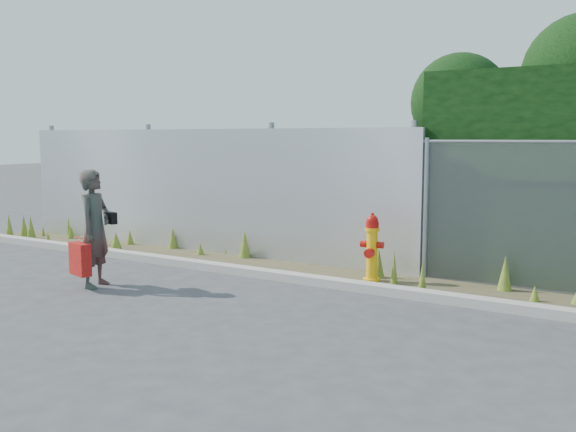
% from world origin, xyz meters
% --- Properties ---
extents(ground, '(80.00, 80.00, 0.00)m').
position_xyz_m(ground, '(0.00, 0.00, 0.00)').
color(ground, '#3E3E41').
rests_on(ground, ground).
extents(curb, '(16.00, 0.22, 0.12)m').
position_xyz_m(curb, '(0.00, 1.80, 0.06)').
color(curb, '#A39F93').
rests_on(curb, ground).
extents(weed_strip, '(16.00, 1.27, 0.55)m').
position_xyz_m(weed_strip, '(-1.09, 2.45, 0.13)').
color(weed_strip, '#484029').
rests_on(weed_strip, ground).
extents(corrugated_fence, '(8.50, 0.21, 2.30)m').
position_xyz_m(corrugated_fence, '(-3.25, 3.01, 1.10)').
color(corrugated_fence, silver).
rests_on(corrugated_fence, ground).
extents(fire_hydrant, '(0.33, 0.30, 0.99)m').
position_xyz_m(fire_hydrant, '(0.50, 2.37, 0.48)').
color(fire_hydrant, '#FAB80D').
rests_on(fire_hydrant, ground).
extents(woman, '(0.55, 0.68, 1.62)m').
position_xyz_m(woman, '(-2.61, 0.11, 0.81)').
color(woman, '#0D5745').
rests_on(woman, ground).
extents(red_tote_bag, '(0.40, 0.15, 0.52)m').
position_xyz_m(red_tote_bag, '(-2.66, -0.13, 0.42)').
color(red_tote_bag, '#A00917').
extents(black_shoulder_bag, '(0.22, 0.09, 0.16)m').
position_xyz_m(black_shoulder_bag, '(-2.50, 0.29, 0.95)').
color(black_shoulder_bag, black).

